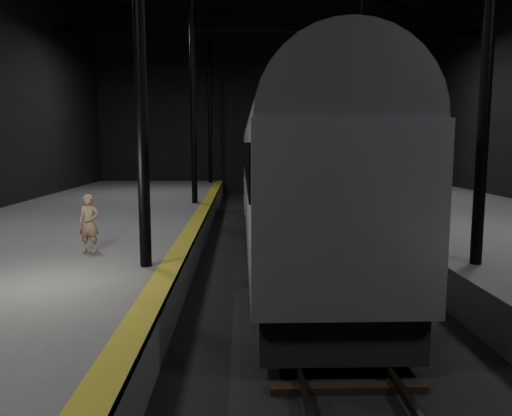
{
  "coord_description": "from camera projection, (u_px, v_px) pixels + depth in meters",
  "views": [
    {
      "loc": [
        -1.62,
        -15.14,
        3.78
      ],
      "look_at": [
        -1.23,
        -1.55,
        2.0
      ],
      "focal_mm": 35.0,
      "sensor_mm": 36.0,
      "label": 1
    }
  ],
  "objects": [
    {
      "name": "platform_left",
      "position": [
        50.0,
        251.0,
        15.26
      ],
      "size": [
        9.0,
        43.8,
        1.0
      ],
      "primitive_type": "cube",
      "color": "#555552",
      "rests_on": "ground"
    },
    {
      "name": "tactile_strip",
      "position": [
        189.0,
        234.0,
        15.32
      ],
      "size": [
        0.5,
        43.8,
        0.01
      ],
      "primitive_type": "cube",
      "color": "olive",
      "rests_on": "platform_left"
    },
    {
      "name": "train",
      "position": [
        288.0,
        164.0,
        17.45
      ],
      "size": [
        3.06,
        20.46,
        5.47
      ],
      "color": "#ADAFB5",
      "rests_on": "ground"
    },
    {
      "name": "ground",
      "position": [
        294.0,
        265.0,
        15.54
      ],
      "size": [
        44.0,
        44.0,
        0.0
      ],
      "primitive_type": "plane",
      "color": "black",
      "rests_on": "ground"
    },
    {
      "name": "track",
      "position": [
        294.0,
        263.0,
        15.54
      ],
      "size": [
        2.4,
        43.0,
        0.24
      ],
      "color": "#3F3328",
      "rests_on": "ground"
    },
    {
      "name": "woman",
      "position": [
        89.0,
        223.0,
        12.71
      ],
      "size": [
        0.59,
        0.43,
        1.49
      ],
      "primitive_type": "imported",
      "rotation": [
        0.0,
        0.0,
        -0.15
      ],
      "color": "tan",
      "rests_on": "platform_left"
    }
  ]
}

